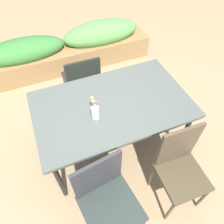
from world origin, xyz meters
name	(u,v)px	position (x,y,z in m)	size (l,w,h in m)	color
ground_plane	(104,143)	(0.00, 0.00, 0.00)	(12.00, 12.00, 0.00)	#9E7F5B
dining_table	(112,107)	(0.10, -0.04, 0.72)	(1.62, 0.99, 0.77)	#4C514C
chair_near_right	(180,165)	(0.46, -0.82, 0.56)	(0.43, 0.43, 1.00)	#463B28
chair_far_side	(82,79)	(-0.02, 0.75, 0.50)	(0.47, 0.47, 0.89)	#2C2328
chair_near_left	(106,197)	(-0.28, -0.82, 0.53)	(0.53, 0.53, 0.93)	#29322E
flower_vase	(95,112)	(-0.12, -0.14, 0.86)	(0.08, 0.08, 0.28)	silver
planter_box	(66,50)	(-0.01, 1.77, 0.32)	(2.91, 0.55, 0.69)	olive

